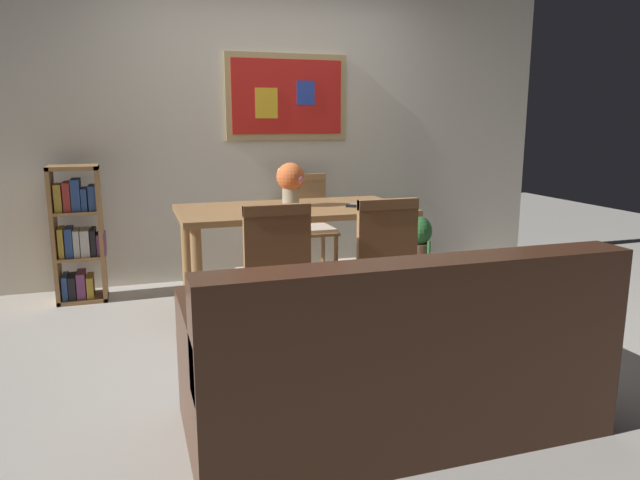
{
  "coord_description": "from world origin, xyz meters",
  "views": [
    {
      "loc": [
        -1.2,
        -3.42,
        1.37
      ],
      "look_at": [
        -0.11,
        -0.09,
        0.65
      ],
      "focal_mm": 33.06,
      "sensor_mm": 36.0,
      "label": 1
    }
  ],
  "objects": [
    {
      "name": "wall_back_with_painting",
      "position": [
        0.0,
        1.66,
        1.3
      ],
      "size": [
        5.2,
        0.14,
        2.6
      ],
      "color": "silver",
      "rests_on": "ground_plane"
    },
    {
      "name": "ground_plane",
      "position": [
        0.0,
        0.0,
        0.0
      ],
      "size": [
        12.0,
        12.0,
        0.0
      ],
      "primitive_type": "plane",
      "color": "#B7B2A8"
    },
    {
      "name": "dining_chair_far_right",
      "position": [
        0.24,
        1.33,
        0.54
      ],
      "size": [
        0.4,
        0.41,
        0.91
      ],
      "color": "#9E7042",
      "rests_on": "ground_plane"
    },
    {
      "name": "leather_couch",
      "position": [
        -0.13,
        -1.21,
        0.31
      ],
      "size": [
        1.8,
        0.84,
        0.84
      ],
      "color": "#472819",
      "rests_on": "ground_plane"
    },
    {
      "name": "dining_chair_near_left",
      "position": [
        -0.43,
        -0.2,
        0.54
      ],
      "size": [
        0.4,
        0.41,
        0.91
      ],
      "color": "#9E7042",
      "rests_on": "ground_plane"
    },
    {
      "name": "dining_table",
      "position": [
        -0.1,
        0.56,
        0.66
      ],
      "size": [
        1.61,
        0.85,
        0.76
      ],
      "color": "#9E7042",
      "rests_on": "ground_plane"
    },
    {
      "name": "bookshelf",
      "position": [
        -1.58,
        1.3,
        0.51
      ],
      "size": [
        0.37,
        0.28,
        1.03
      ],
      "color": "#9E7042",
      "rests_on": "ground_plane"
    },
    {
      "name": "flower_vase",
      "position": [
        -0.11,
        0.59,
        0.95
      ],
      "size": [
        0.21,
        0.21,
        0.31
      ],
      "color": "tan",
      "rests_on": "dining_table"
    },
    {
      "name": "dining_chair_near_right",
      "position": [
        0.25,
        -0.18,
        0.54
      ],
      "size": [
        0.4,
        0.41,
        0.91
      ],
      "color": "#9E7042",
      "rests_on": "ground_plane"
    },
    {
      "name": "tv_remote",
      "position": [
        0.33,
        0.42,
        0.77
      ],
      "size": [
        0.16,
        0.12,
        0.02
      ],
      "color": "black",
      "rests_on": "dining_table"
    },
    {
      "name": "potted_ivy",
      "position": [
        1.3,
        1.36,
        0.26
      ],
      "size": [
        0.28,
        0.3,
        0.51
      ],
      "color": "brown",
      "rests_on": "ground_plane"
    }
  ]
}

